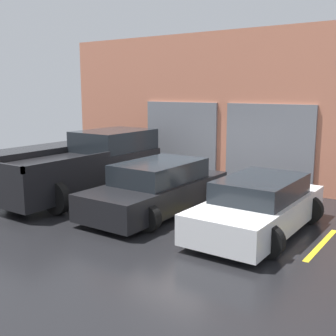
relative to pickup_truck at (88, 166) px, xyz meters
The scene contains 9 objects.
ground_plane 3.07m from the pickup_truck, 14.09° to the left, with size 28.00×28.00×0.00m, color black.
shophouse_building 5.17m from the pickup_truck, 54.65° to the left, with size 13.83×0.68×5.10m.
pickup_truck is the anchor object (origin of this frame).
sedan_white 5.71m from the pickup_truck, ahead, with size 2.16×4.23×1.25m.
sedan_side 2.87m from the pickup_truck, ahead, with size 2.19×4.53×1.33m.
parking_stripe_far_left 1.70m from the pickup_truck, 168.49° to the right, with size 0.12×2.20×0.01m, color gold.
parking_stripe_left 1.70m from the pickup_truck, 11.51° to the right, with size 0.12×2.20×0.01m, color gold.
parking_stripe_centre 4.37m from the pickup_truck, ahead, with size 0.12×2.20×0.01m, color gold.
parking_stripe_right 7.18m from the pickup_truck, ahead, with size 0.12×2.20×0.01m, color gold.
Camera 1 is at (6.41, -9.70, 3.20)m, focal length 45.00 mm.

